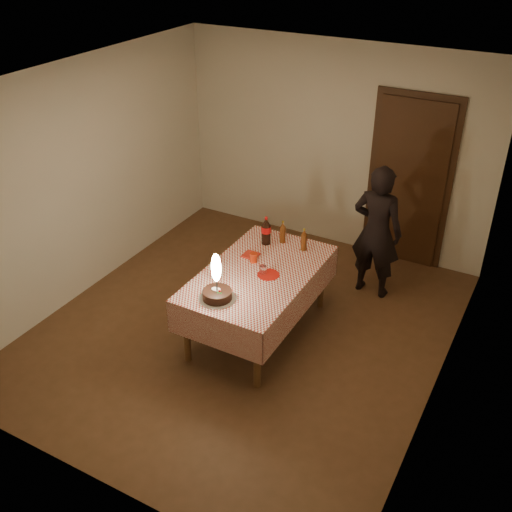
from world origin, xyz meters
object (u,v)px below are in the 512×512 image
at_px(red_cup, 254,258).
at_px(amber_bottle_left, 283,232).
at_px(clear_cup, 263,270).
at_px(amber_bottle_right, 304,240).
at_px(dining_table, 258,280).
at_px(photographer, 377,232).
at_px(cola_bottle, 266,231).
at_px(red_plate, 268,275).
at_px(birthday_cake, 217,288).

xyz_separation_m(red_cup, amber_bottle_left, (0.07, 0.51, 0.07)).
height_order(clear_cup, amber_bottle_right, amber_bottle_right).
height_order(dining_table, amber_bottle_right, amber_bottle_right).
bearing_deg(amber_bottle_right, photographer, 50.22).
bearing_deg(cola_bottle, red_plate, -59.98).
distance_m(clear_cup, amber_bottle_left, 0.68).
relative_size(birthday_cake, amber_bottle_left, 1.90).
height_order(red_cup, amber_bottle_right, amber_bottle_right).
relative_size(cola_bottle, amber_bottle_right, 1.25).
height_order(dining_table, amber_bottle_left, amber_bottle_left).
distance_m(red_cup, cola_bottle, 0.42).
height_order(red_plate, red_cup, red_cup).
bearing_deg(clear_cup, red_cup, 140.99).
bearing_deg(red_plate, birthday_cake, -111.05).
distance_m(dining_table, amber_bottle_left, 0.70).
height_order(red_cup, clear_cup, red_cup).
bearing_deg(red_cup, amber_bottle_right, 53.56).
bearing_deg(red_cup, birthday_cake, -88.21).
bearing_deg(red_cup, dining_table, -47.29).
bearing_deg(clear_cup, dining_table, 171.51).
height_order(cola_bottle, amber_bottle_right, cola_bottle).
bearing_deg(birthday_cake, amber_bottle_left, 87.68).
xyz_separation_m(dining_table, clear_cup, (0.06, -0.01, 0.14)).
height_order(red_cup, cola_bottle, cola_bottle).
distance_m(cola_bottle, amber_bottle_left, 0.18).
bearing_deg(red_plate, clear_cup, -174.98).
bearing_deg(photographer, red_cup, -128.46).
distance_m(dining_table, clear_cup, 0.16).
distance_m(dining_table, red_cup, 0.25).
relative_size(red_plate, photographer, 0.14).
relative_size(dining_table, cola_bottle, 5.42).
xyz_separation_m(red_cup, photographer, (0.92, 1.16, -0.01)).
xyz_separation_m(amber_bottle_right, photographer, (0.57, 0.69, -0.08)).
bearing_deg(clear_cup, amber_bottle_right, 76.14).
xyz_separation_m(birthday_cake, amber_bottle_right, (0.32, 1.21, -0.00)).
height_order(dining_table, birthday_cake, birthday_cake).
bearing_deg(photographer, dining_table, -120.98).
relative_size(red_cup, cola_bottle, 0.31).
height_order(red_plate, clear_cup, clear_cup).
bearing_deg(amber_bottle_right, red_cup, -126.44).
bearing_deg(dining_table, red_plate, -1.62).
distance_m(dining_table, red_plate, 0.15).
xyz_separation_m(clear_cup, cola_bottle, (-0.26, 0.56, 0.11)).
xyz_separation_m(red_plate, photographer, (0.67, 1.31, 0.04)).
height_order(dining_table, red_plate, red_plate).
bearing_deg(amber_bottle_right, red_plate, -98.77).
relative_size(red_plate, cola_bottle, 0.69).
xyz_separation_m(cola_bottle, photographer, (0.99, 0.75, -0.11)).
height_order(red_plate, amber_bottle_right, amber_bottle_right).
bearing_deg(red_cup, cola_bottle, 99.73).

